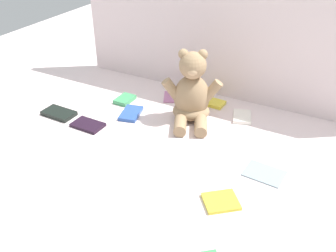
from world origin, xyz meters
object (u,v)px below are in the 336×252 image
Objects in this scene: book_case_1 at (221,201)px; book_case_6 at (88,125)px; book_case_3 at (131,113)px; teddy_bear at (192,95)px; book_case_2 at (264,173)px; book_case_4 at (210,102)px; book_case_8 at (242,117)px; book_case_7 at (125,99)px; book_case_9 at (59,113)px; book_case_0 at (172,96)px.

book_case_6 reaches higher than book_case_1.
teddy_bear is at bearing -172.90° from book_case_3.
book_case_2 is at bearing -53.48° from teddy_bear.
book_case_6 is (-0.36, -0.41, -0.00)m from book_case_4.
book_case_6 is at bearing -167.51° from teddy_bear.
book_case_8 is at bearing -146.04° from book_case_2.
teddy_bear reaches higher than book_case_6.
teddy_bear is at bearing -3.73° from book_case_1.
book_case_4 is (-0.27, 0.57, 0.00)m from book_case_1.
book_case_7 is at bearing 156.67° from teddy_bear.
book_case_3 and book_case_4 have the same top height.
book_case_3 reaches higher than book_case_2.
book_case_6 is at bearing 87.68° from book_case_7.
book_case_0 is at bearing 137.74° from book_case_9.
book_case_2 is at bearing -78.16° from book_case_8.
book_case_1 is 1.11× the size of book_case_7.
book_case_4 is 0.66m from book_case_9.
book_case_1 is at bearing -151.63° from book_case_4.
book_case_0 is 0.51m from book_case_9.
teddy_bear is 0.24m from book_case_8.
book_case_7 is 0.30m from book_case_9.
book_case_0 is at bearing 115.95° from teddy_bear.
book_case_3 is 0.36m from book_case_4.
teddy_bear is 2.89× the size of book_case_1.
book_case_9 is (-0.70, -0.34, 0.00)m from book_case_8.
book_case_8 is at bearing -105.68° from book_case_4.
book_case_7 reaches higher than book_case_4.
book_case_1 is 0.53m from book_case_8.
book_case_3 is at bearing 119.47° from book_case_9.
teddy_bear is at bearing 116.34° from book_case_9.
book_case_8 is (0.52, 0.11, -0.00)m from book_case_7.
book_case_6 is at bearing -164.51° from book_case_8.
teddy_bear is 0.23m from book_case_0.
book_case_2 is at bearing -133.83° from book_case_4.
book_case_7 is at bearing 173.34° from book_case_8.
book_case_1 is 0.79× the size of book_case_4.
book_case_7 is 0.53m from book_case_8.
book_case_9 reaches higher than book_case_3.
book_case_3 is 0.31m from book_case_9.
book_case_2 is 1.01× the size of book_case_6.
book_case_9 is (-0.53, -0.40, 0.00)m from book_case_4.
book_case_4 is (0.18, 0.03, 0.00)m from book_case_0.
teddy_bear reaches higher than book_case_0.
book_case_8 is at bearing 117.38° from book_case_9.
book_case_1 is 0.75m from book_case_7.
teddy_bear is 2.45× the size of book_case_3.
book_case_2 is 0.89m from book_case_9.
book_case_6 is 0.17m from book_case_9.
book_case_1 is at bearing 79.17° from book_case_9.
book_case_1 reaches higher than book_case_2.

